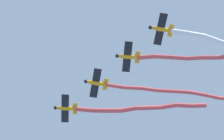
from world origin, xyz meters
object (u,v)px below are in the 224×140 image
object	(u,v)px
airplane_left_wing	(96,83)
airplane_right_wing	(127,57)
airplane_lead	(65,108)
airplane_slot	(161,29)

from	to	relation	value
airplane_left_wing	airplane_right_wing	distance (m)	7.95
airplane_lead	airplane_right_wing	size ratio (longest dim) A/B	1.00
airplane_lead	airplane_left_wing	size ratio (longest dim) A/B	1.01
airplane_lead	airplane_left_wing	distance (m)	7.97
airplane_right_wing	airplane_slot	distance (m)	7.97
airplane_left_wing	airplane_slot	bearing A→B (deg)	128.51
airplane_right_wing	airplane_slot	size ratio (longest dim) A/B	1.01
airplane_right_wing	airplane_slot	bearing A→B (deg)	133.37
airplane_left_wing	airplane_slot	xyz separation A→B (m)	(-8.40, -13.51, 0.50)
airplane_right_wing	airplane_left_wing	bearing A→B (deg)	-46.54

